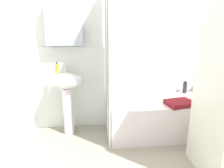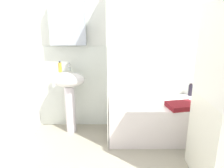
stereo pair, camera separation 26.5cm
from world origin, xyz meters
name	(u,v)px [view 1 (the left image)]	position (x,y,z in m)	size (l,w,h in m)	color
wall_back_tiled	(134,50)	(-0.06, 1.26, 1.14)	(3.60, 0.18, 2.40)	silver
sink	(67,90)	(-1.02, 1.03, 0.64)	(0.44, 0.34, 0.87)	white
faucet	(66,68)	(-1.02, 1.11, 0.93)	(0.03, 0.12, 0.12)	silver
soap_dispenser	(57,68)	(-1.13, 1.06, 0.94)	(0.05, 0.05, 0.15)	gold
bathtub	(163,117)	(0.29, 0.89, 0.25)	(1.52, 0.66, 0.50)	white
shower_curtain	(107,65)	(-0.48, 0.89, 1.00)	(0.01, 0.66, 2.00)	white
body_wash_bottle	(201,86)	(0.95, 1.16, 0.60)	(0.06, 0.06, 0.21)	gold
conditioner_bottle	(195,87)	(0.86, 1.14, 0.59)	(0.04, 0.04, 0.19)	#CF4D71
shampoo_bottle	(185,88)	(0.70, 1.15, 0.58)	(0.06, 0.06, 0.18)	#272330
towel_folded	(180,103)	(0.43, 0.68, 0.53)	(0.34, 0.25, 0.06)	maroon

